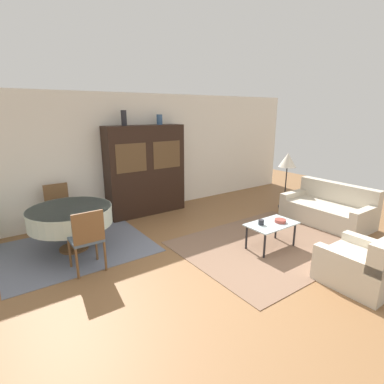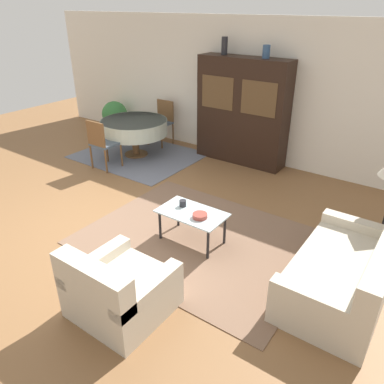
% 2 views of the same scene
% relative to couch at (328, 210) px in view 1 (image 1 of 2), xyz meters
% --- Properties ---
extents(ground_plane, '(14.00, 14.00, 0.00)m').
position_rel_couch_xyz_m(ground_plane, '(-3.15, -0.54, -0.29)').
color(ground_plane, brown).
extents(wall_back, '(10.00, 0.06, 2.70)m').
position_rel_couch_xyz_m(wall_back, '(-3.15, 3.09, 1.06)').
color(wall_back, silver).
rests_on(wall_back, ground_plane).
extents(area_rug, '(3.04, 2.37, 0.01)m').
position_rel_couch_xyz_m(area_rug, '(-1.90, -0.02, -0.28)').
color(area_rug, brown).
rests_on(area_rug, ground_plane).
extents(dining_rug, '(2.41, 1.95, 0.01)m').
position_rel_couch_xyz_m(dining_rug, '(-4.72, 1.81, -0.28)').
color(dining_rug, slate).
rests_on(dining_rug, ground_plane).
extents(couch, '(0.94, 1.72, 0.82)m').
position_rel_couch_xyz_m(couch, '(0.00, 0.00, 0.00)').
color(couch, beige).
rests_on(couch, ground_plane).
extents(armchair, '(0.91, 0.90, 0.79)m').
position_rel_couch_xyz_m(armchair, '(-1.82, -1.61, 0.00)').
color(armchair, beige).
rests_on(armchair, ground_plane).
extents(coffee_table, '(0.89, 0.52, 0.44)m').
position_rel_couch_xyz_m(coffee_table, '(-1.97, -0.12, 0.11)').
color(coffee_table, black).
rests_on(coffee_table, area_rug).
extents(display_cabinet, '(1.80, 0.47, 2.02)m').
position_rel_couch_xyz_m(display_cabinet, '(-2.85, 2.81, 0.72)').
color(display_cabinet, black).
rests_on(display_cabinet, ground_plane).
extents(dining_table, '(1.36, 1.36, 0.75)m').
position_rel_couch_xyz_m(dining_table, '(-4.78, 1.80, 0.32)').
color(dining_table, brown).
rests_on(dining_table, dining_rug).
extents(dining_chair_near, '(0.44, 0.44, 0.95)m').
position_rel_couch_xyz_m(dining_chair_near, '(-4.78, 0.91, 0.27)').
color(dining_chair_near, brown).
rests_on(dining_chair_near, dining_rug).
extents(dining_chair_far, '(0.44, 0.44, 0.95)m').
position_rel_couch_xyz_m(dining_chair_far, '(-4.78, 2.70, 0.27)').
color(dining_chair_far, brown).
rests_on(dining_chair_far, dining_rug).
extents(floor_lamp, '(0.41, 0.41, 1.35)m').
position_rel_couch_xyz_m(floor_lamp, '(0.11, 1.21, 0.85)').
color(floor_lamp, black).
rests_on(floor_lamp, ground_plane).
extents(cup, '(0.09, 0.09, 0.09)m').
position_rel_couch_xyz_m(cup, '(-2.16, -0.06, 0.21)').
color(cup, '#232328').
rests_on(cup, coffee_table).
extents(bowl, '(0.19, 0.19, 0.06)m').
position_rel_couch_xyz_m(bowl, '(-1.80, -0.17, 0.19)').
color(bowl, '#9E4238').
rests_on(bowl, coffee_table).
extents(vase_tall, '(0.12, 0.12, 0.32)m').
position_rel_couch_xyz_m(vase_tall, '(-3.31, 2.81, 1.89)').
color(vase_tall, '#232328').
rests_on(vase_tall, display_cabinet).
extents(vase_short, '(0.13, 0.13, 0.22)m').
position_rel_couch_xyz_m(vase_short, '(-2.46, 2.81, 1.84)').
color(vase_short, '#33517A').
rests_on(vase_short, display_cabinet).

